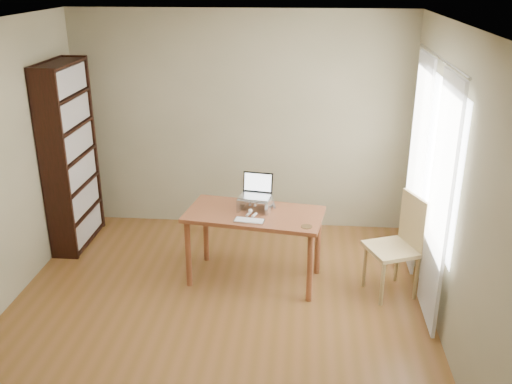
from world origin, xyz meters
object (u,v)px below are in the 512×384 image
at_px(keyboard, 249,221).
at_px(chair, 401,243).
at_px(laptop, 256,190).
at_px(bookshelf, 70,156).
at_px(desk, 254,222).
at_px(cat, 258,203).

distance_m(keyboard, chair, 1.48).
bearing_deg(laptop, bookshelf, 174.02).
relative_size(desk, cat, 3.06).
bearing_deg(desk, bookshelf, 170.71).
height_order(laptop, chair, laptop).
distance_m(desk, chair, 1.44).
xyz_separation_m(laptop, cat, (0.03, -0.02, -0.13)).
height_order(bookshelf, laptop, bookshelf).
relative_size(laptop, chair, 0.33).
distance_m(desk, cat, 0.20).
bearing_deg(cat, laptop, 164.44).
distance_m(bookshelf, desk, 2.27).
xyz_separation_m(keyboard, cat, (0.06, 0.33, 0.05)).
distance_m(bookshelf, chair, 3.69).
relative_size(bookshelf, desk, 1.47).
relative_size(bookshelf, cat, 4.49).
distance_m(bookshelf, cat, 2.25).
height_order(laptop, cat, laptop).
relative_size(bookshelf, keyboard, 6.91).
xyz_separation_m(laptop, chair, (1.43, -0.28, -0.39)).
bearing_deg(keyboard, chair, 10.02).
distance_m(keyboard, cat, 0.34).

